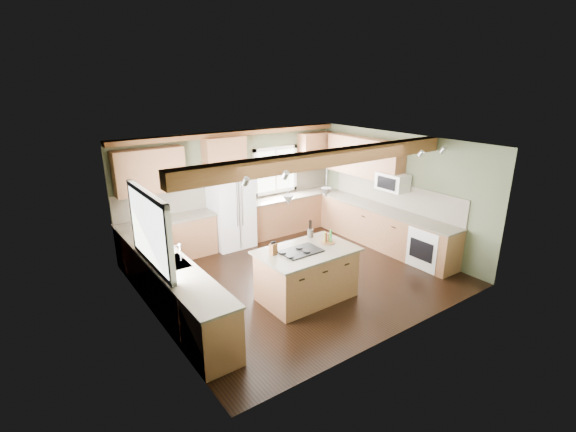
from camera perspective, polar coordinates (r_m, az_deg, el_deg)
floor at (r=8.38m, az=1.23°, el=-8.08°), size 5.60×5.60×0.00m
ceiling at (r=7.58m, az=1.37°, el=9.78°), size 5.60×5.60×0.00m
wall_back at (r=9.92m, az=-7.38°, el=4.05°), size 5.60×0.00×5.60m
wall_left at (r=6.70m, az=-18.34°, el=-3.94°), size 0.00×5.00×5.00m
wall_right at (r=9.75m, az=14.63°, el=3.35°), size 0.00×5.00×5.00m
ceiling_beam at (r=6.99m, az=5.32°, el=7.87°), size 5.55×0.26×0.26m
soffit_trim at (r=9.60m, az=-7.40°, el=11.12°), size 5.55×0.20×0.10m
backsplash_back at (r=9.93m, az=-7.32°, el=3.53°), size 5.58×0.03×0.58m
backsplash_right at (r=9.80m, az=14.31°, el=2.89°), size 0.03×3.70×0.58m
base_cab_back_left at (r=9.25m, az=-16.07°, el=-3.23°), size 2.02×0.60×0.88m
counter_back_left at (r=9.09m, az=-16.32°, el=-0.54°), size 2.06×0.64×0.04m
base_cab_back_right at (r=10.68m, az=0.63°, el=0.44°), size 2.62×0.60×0.88m
counter_back_right at (r=10.54m, az=0.64°, el=2.82°), size 2.66×0.64×0.04m
base_cab_left at (r=7.18m, az=-15.47°, el=-9.69°), size 0.60×3.70×0.88m
counter_left at (r=6.98m, az=-15.79°, el=-6.35°), size 0.64×3.74×0.04m
base_cab_right at (r=9.82m, az=12.87°, el=-1.68°), size 0.60×3.70×0.88m
counter_right at (r=9.67m, az=13.06°, el=0.88°), size 0.64×3.74×0.04m
upper_cab_back_left at (r=8.88m, az=-18.42°, el=5.86°), size 1.40×0.35×0.90m
upper_cab_over_fridge at (r=9.46m, az=-8.70°, el=8.55°), size 0.96×0.35×0.70m
upper_cab_right at (r=10.07m, az=10.37°, el=7.91°), size 0.35×2.20×0.90m
upper_cab_back_corner at (r=10.89m, az=3.75°, el=8.95°), size 0.90×0.35×0.90m
window_left at (r=6.66m, az=-18.52°, el=-1.78°), size 0.04×1.60×1.05m
window_back at (r=10.42m, az=-1.79°, el=6.31°), size 1.10×0.04×1.00m
sink at (r=6.98m, az=-15.79°, el=-6.31°), size 0.50×0.65×0.03m
faucet at (r=6.97m, az=-14.51°, el=-4.91°), size 0.02×0.02×0.28m
dishwasher at (r=6.13m, az=-10.93°, el=-14.66°), size 0.60×0.60×0.84m
oven at (r=9.07m, az=18.90°, el=-4.02°), size 0.60×0.72×0.84m
microwave at (r=9.50m, az=14.12°, el=4.55°), size 0.40×0.70×0.38m
pendant_left at (r=6.65m, az=0.03°, el=2.17°), size 0.18×0.18×0.16m
pendant_right at (r=7.13m, az=5.23°, el=3.22°), size 0.18×0.18×0.16m
refrigerator at (r=9.57m, az=-7.78°, el=1.01°), size 0.90×0.74×1.80m
island at (r=7.40m, az=2.55°, el=-8.07°), size 1.60×0.99×0.88m
island_top at (r=7.21m, az=2.60°, el=-4.80°), size 1.71×1.10×0.04m
cooktop at (r=7.12m, az=1.77°, el=-4.83°), size 0.70×0.47×0.02m
knife_block at (r=6.98m, az=-2.03°, el=-4.55°), size 0.13×0.11×0.19m
utensil_crock at (r=7.74m, az=3.07°, el=-2.37°), size 0.14×0.14×0.15m
bottle_tray at (r=7.49m, az=5.52°, el=-2.84°), size 0.30×0.30×0.23m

